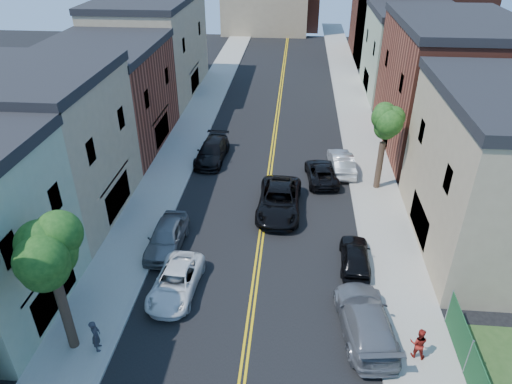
% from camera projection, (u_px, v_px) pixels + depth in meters
% --- Properties ---
extents(sidewalk_left, '(3.20, 100.00, 0.15)m').
position_uv_depth(sidewalk_left, '(192.00, 127.00, 43.69)').
color(sidewalk_left, gray).
rests_on(sidewalk_left, ground).
extents(sidewalk_right, '(3.20, 100.00, 0.15)m').
position_uv_depth(sidewalk_right, '(361.00, 133.00, 42.49)').
color(sidewalk_right, gray).
rests_on(sidewalk_right, ground).
extents(curb_left, '(0.30, 100.00, 0.15)m').
position_uv_depth(curb_left, '(210.00, 128.00, 43.56)').
color(curb_left, gray).
rests_on(curb_left, ground).
extents(curb_right, '(0.30, 100.00, 0.15)m').
position_uv_depth(curb_right, '(342.00, 132.00, 42.63)').
color(curb_right, gray).
rests_on(curb_right, ground).
extents(bldg_left_tan_near, '(9.00, 10.00, 9.00)m').
position_uv_depth(bldg_left_tan_near, '(41.00, 151.00, 29.05)').
color(bldg_left_tan_near, '#998466').
rests_on(bldg_left_tan_near, ground).
extents(bldg_left_brick, '(9.00, 12.00, 8.00)m').
position_uv_depth(bldg_left_brick, '(106.00, 99.00, 38.72)').
color(bldg_left_brick, brown).
rests_on(bldg_left_brick, ground).
extents(bldg_left_tan_far, '(9.00, 16.00, 9.50)m').
position_uv_depth(bldg_left_tan_far, '(152.00, 49.00, 50.32)').
color(bldg_left_tan_far, '#998466').
rests_on(bldg_left_tan_far, ground).
extents(bldg_right_tan, '(9.00, 12.00, 9.00)m').
position_uv_depth(bldg_right_tan, '(511.00, 178.00, 26.07)').
color(bldg_right_tan, '#998466').
rests_on(bldg_right_tan, ground).
extents(bldg_right_brick, '(9.00, 14.00, 10.00)m').
position_uv_depth(bldg_right_brick, '(447.00, 89.00, 37.80)').
color(bldg_right_brick, brown).
rests_on(bldg_right_brick, ground).
extents(bldg_right_palegrn, '(9.00, 12.00, 8.50)m').
position_uv_depth(bldg_right_palegrn, '(411.00, 55.00, 50.17)').
color(bldg_right_palegrn, gray).
rests_on(bldg_right_palegrn, ground).
extents(church, '(16.20, 14.20, 22.60)m').
position_uv_depth(church, '(411.00, 3.00, 61.35)').
color(church, '#4C2319').
rests_on(church, ground).
extents(tree_left_mid, '(5.20, 5.20, 9.29)m').
position_uv_depth(tree_left_mid, '(42.00, 231.00, 18.12)').
color(tree_left_mid, '#332419').
rests_on(tree_left_mid, sidewalk_left).
extents(tree_right_far, '(4.40, 4.40, 8.03)m').
position_uv_depth(tree_right_far, '(387.00, 114.00, 31.03)').
color(tree_right_far, '#332419').
rests_on(tree_right_far, sidewalk_right).
extents(white_pickup, '(2.46, 4.88, 1.32)m').
position_uv_depth(white_pickup, '(176.00, 282.00, 24.31)').
color(white_pickup, silver).
rests_on(white_pickup, ground).
extents(grey_car_left, '(2.00, 4.80, 1.63)m').
position_uv_depth(grey_car_left, '(167.00, 237.00, 27.51)').
color(grey_car_left, slate).
rests_on(grey_car_left, ground).
extents(black_car_left, '(2.45, 5.45, 1.55)m').
position_uv_depth(black_car_left, '(212.00, 151.00, 37.57)').
color(black_car_left, black).
rests_on(black_car_left, ground).
extents(grey_car_right, '(2.96, 5.92, 1.65)m').
position_uv_depth(grey_car_right, '(366.00, 320.00, 21.81)').
color(grey_car_right, slate).
rests_on(grey_car_right, ground).
extents(black_car_right, '(1.81, 4.14, 1.39)m').
position_uv_depth(black_car_right, '(355.00, 256.00, 26.13)').
color(black_car_right, black).
rests_on(black_car_right, ground).
extents(silver_car_right, '(2.02, 4.75, 1.53)m').
position_uv_depth(silver_car_right, '(341.00, 162.00, 35.90)').
color(silver_car_right, '#B5B9BD').
rests_on(silver_car_right, ground).
extents(dark_car_right_far, '(2.64, 4.87, 1.30)m').
position_uv_depth(dark_car_right_far, '(321.00, 172.00, 34.73)').
color(dark_car_right_far, black).
rests_on(dark_car_right_far, ground).
extents(black_suv_lane, '(2.93, 6.12, 1.68)m').
position_uv_depth(black_suv_lane, '(279.00, 201.00, 30.93)').
color(black_suv_lane, black).
rests_on(black_suv_lane, ground).
extents(pedestrian_left, '(0.55, 0.69, 1.67)m').
position_uv_depth(pedestrian_left, '(96.00, 335.00, 20.80)').
color(pedestrian_left, '#2A2A32').
rests_on(pedestrian_left, sidewalk_left).
extents(pedestrian_right, '(0.90, 0.78, 1.60)m').
position_uv_depth(pedestrian_right, '(419.00, 343.00, 20.48)').
color(pedestrian_right, maroon).
rests_on(pedestrian_right, sidewalk_right).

